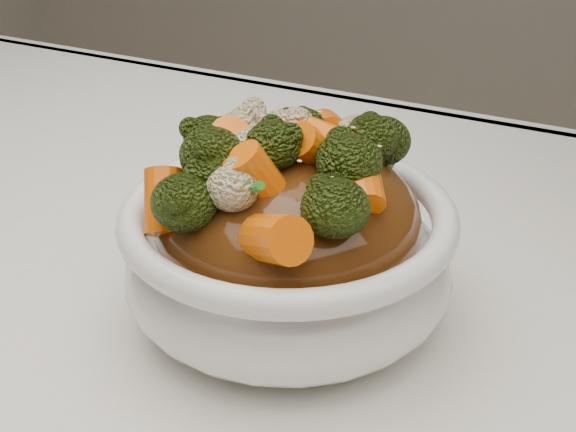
% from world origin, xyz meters
% --- Properties ---
extents(tablecloth, '(1.20, 0.80, 0.04)m').
position_xyz_m(tablecloth, '(0.00, 0.00, 0.73)').
color(tablecloth, white).
rests_on(tablecloth, dining_table).
extents(bowl, '(0.22, 0.22, 0.08)m').
position_xyz_m(bowl, '(0.04, 0.04, 0.79)').
color(bowl, white).
rests_on(bowl, tablecloth).
extents(sauce_base, '(0.18, 0.18, 0.08)m').
position_xyz_m(sauce_base, '(0.04, 0.04, 0.81)').
color(sauce_base, '#4C270D').
rests_on(sauce_base, bowl).
extents(carrots, '(0.18, 0.18, 0.04)m').
position_xyz_m(carrots, '(0.04, 0.04, 0.87)').
color(carrots, '#FE6908').
rests_on(carrots, sauce_base).
extents(broccoli, '(0.18, 0.18, 0.04)m').
position_xyz_m(broccoli, '(0.04, 0.04, 0.87)').
color(broccoli, black).
rests_on(broccoli, sauce_base).
extents(cauliflower, '(0.18, 0.18, 0.03)m').
position_xyz_m(cauliflower, '(0.04, 0.04, 0.87)').
color(cauliflower, beige).
rests_on(cauliflower, sauce_base).
extents(scallions, '(0.13, 0.13, 0.02)m').
position_xyz_m(scallions, '(0.04, 0.04, 0.87)').
color(scallions, '#24831E').
rests_on(scallions, sauce_base).
extents(sesame_seeds, '(0.16, 0.16, 0.01)m').
position_xyz_m(sesame_seeds, '(0.04, 0.04, 0.87)').
color(sesame_seeds, beige).
rests_on(sesame_seeds, sauce_base).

